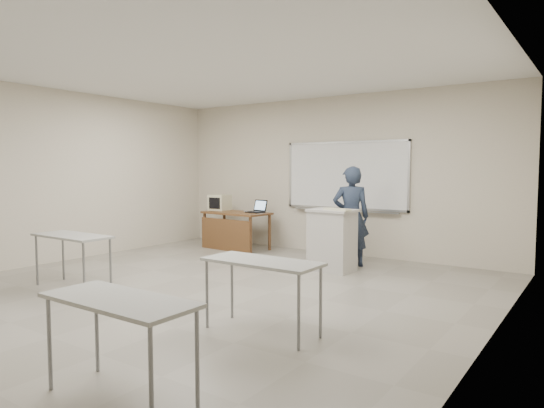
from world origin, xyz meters
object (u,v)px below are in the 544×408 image
Objects in this scene: crt_monitor at (220,203)px; mouse at (246,211)px; keyboard at (337,209)px; whiteboard at (345,176)px; laptop at (257,210)px; instructor_desk at (233,223)px; presenter at (351,216)px; podium at (332,240)px.

crt_monitor is 0.77m from mouse.
crt_monitor reaches higher than keyboard.
laptop is (-1.70, -0.51, -0.67)m from whiteboard.
keyboard is (3.30, -1.05, 0.09)m from crt_monitor.
whiteboard is 28.07× the size of mouse.
instructor_desk is 15.68× the size of mouse.
instructor_desk is 0.55m from laptop.
keyboard is at bearing -67.74° from whiteboard.
laptop is 2.31m from presenter.
crt_monitor is 1.20× the size of laptop.
mouse is (-2.40, 0.85, 0.27)m from podium.
whiteboard is at bearing 25.29° from laptop.
laptop is (-2.20, 0.96, 0.31)m from podium.
whiteboard is at bearing 111.50° from podium.
podium is at bearing -14.95° from laptop.
mouse is (-1.90, -0.62, -0.71)m from whiteboard.
whiteboard reaches higher than presenter.
presenter is at bearing -58.69° from whiteboard.
podium reaches higher than instructor_desk.
whiteboard reaches higher than mouse.
crt_monitor is at bearing 176.57° from keyboard.
presenter is (0.57, -0.94, -0.65)m from whiteboard.
instructor_desk is at bearing -34.48° from presenter.
whiteboard is 1.84m from podium.
laptop is (0.95, 0.03, -0.10)m from crt_monitor.
crt_monitor is at bearing -168.43° from whiteboard.
instructor_desk is 0.35m from mouse.
presenter is at bearing 0.72° from instructor_desk.
laptop is at bearing 3.16° from mouse.
crt_monitor reaches higher than instructor_desk.
instructor_desk is 4.10× the size of laptop.
laptop is 3.83× the size of mouse.
crt_monitor reaches higher than mouse.
mouse is at bearing -161.98° from whiteboard.
laptop reaches higher than mouse.
podium is 11.16× the size of mouse.
whiteboard is at bearing 5.57° from crt_monitor.
whiteboard reaches higher than keyboard.
mouse is at bearing 163.19° from podium.
presenter is (2.67, -0.16, 0.30)m from instructor_desk.
laptop is at bearing 37.94° from instructor_desk.
keyboard reaches higher than podium.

